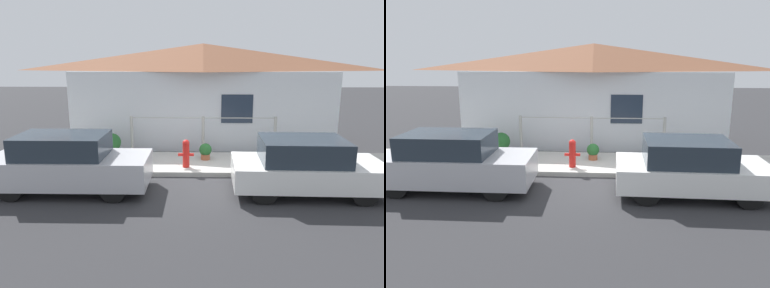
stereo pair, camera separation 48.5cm
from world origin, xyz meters
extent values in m
plane|color=#2D2D30|center=(0.00, 0.00, 0.00)|extent=(60.00, 60.00, 0.00)
cube|color=#B2AFA8|center=(0.00, 1.14, 0.07)|extent=(24.00, 2.28, 0.14)
cube|color=silver|center=(0.00, 2.93, 1.41)|extent=(9.49, 0.12, 2.83)
cube|color=#1E2838|center=(1.19, 2.86, 1.55)|extent=(1.10, 0.04, 1.00)
pyramid|color=#A36647|center=(0.00, 3.97, 3.31)|extent=(9.89, 2.20, 0.97)
cylinder|color=#999993|center=(-2.40, 2.13, 0.77)|extent=(0.10, 0.10, 1.26)
cylinder|color=#999993|center=(0.00, 2.13, 0.77)|extent=(0.10, 0.10, 1.26)
cylinder|color=#999993|center=(2.40, 2.13, 0.77)|extent=(0.10, 0.10, 1.26)
cylinder|color=#999993|center=(0.00, 2.13, 1.35)|extent=(4.80, 0.03, 0.03)
cube|color=#B7B7BC|center=(-3.37, -1.17, 0.58)|extent=(3.98, 1.67, 0.70)
cube|color=#232D38|center=(-3.53, -1.17, 1.21)|extent=(2.19, 1.46, 0.55)
cylinder|color=black|center=(-2.14, -0.47, 0.31)|extent=(0.62, 0.20, 0.62)
cylinder|color=black|center=(-2.14, -1.88, 0.31)|extent=(0.62, 0.20, 0.62)
cylinder|color=black|center=(-4.60, -0.46, 0.31)|extent=(0.62, 0.20, 0.62)
cylinder|color=black|center=(-4.61, -1.87, 0.31)|extent=(0.62, 0.20, 0.62)
cube|color=white|center=(2.58, -1.17, 0.53)|extent=(3.74, 1.86, 0.58)
cube|color=#232D38|center=(2.43, -1.17, 1.11)|extent=(2.07, 1.61, 0.58)
cylinder|color=black|center=(3.74, -0.43, 0.32)|extent=(0.65, 0.22, 0.64)
cylinder|color=black|center=(3.70, -1.97, 0.32)|extent=(0.65, 0.22, 0.64)
cylinder|color=black|center=(1.45, -0.38, 0.32)|extent=(0.65, 0.22, 0.64)
cylinder|color=black|center=(1.41, -1.91, 0.32)|extent=(0.65, 0.22, 0.64)
cylinder|color=red|center=(-0.51, 0.53, 0.49)|extent=(0.20, 0.20, 0.69)
sphere|color=red|center=(-0.51, 0.53, 0.87)|extent=(0.21, 0.21, 0.21)
cylinder|color=red|center=(-0.66, 0.53, 0.52)|extent=(0.18, 0.09, 0.09)
cylinder|color=red|center=(-0.37, 0.53, 0.52)|extent=(0.18, 0.09, 0.09)
cylinder|color=#9E5638|center=(0.07, 1.37, 0.23)|extent=(0.29, 0.29, 0.17)
sphere|color=#235B28|center=(0.07, 1.37, 0.46)|extent=(0.40, 0.40, 0.40)
cylinder|color=brown|center=(-3.04, 1.96, 0.23)|extent=(0.25, 0.25, 0.19)
sphere|color=#235B28|center=(-3.04, 1.96, 0.55)|extent=(0.60, 0.60, 0.60)
camera|label=1|loc=(-0.10, -10.14, 3.41)|focal=35.00mm
camera|label=2|loc=(0.38, -10.12, 3.41)|focal=35.00mm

